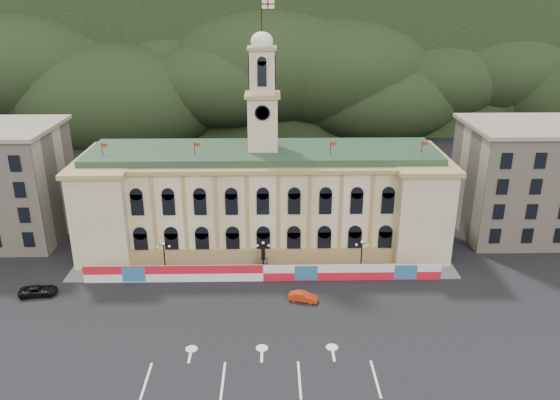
{
  "coord_description": "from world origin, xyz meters",
  "views": [
    {
      "loc": [
        1.1,
        -52.57,
        37.83
      ],
      "look_at": [
        2.41,
        18.0,
        11.0
      ],
      "focal_mm": 35.0,
      "sensor_mm": 36.0,
      "label": 1
    }
  ],
  "objects_px": {
    "statue": "(263,263)",
    "red_sedan": "(303,297)",
    "lamp_center": "(263,255)",
    "black_suv": "(38,291)"
  },
  "relations": [
    {
      "from": "statue",
      "to": "black_suv",
      "type": "height_order",
      "value": "statue"
    },
    {
      "from": "statue",
      "to": "black_suv",
      "type": "bearing_deg",
      "value": -168.09
    },
    {
      "from": "lamp_center",
      "to": "red_sedan",
      "type": "xyz_separation_m",
      "value": [
        5.28,
        -7.44,
        -2.44
      ]
    },
    {
      "from": "statue",
      "to": "lamp_center",
      "type": "bearing_deg",
      "value": -90.0
    },
    {
      "from": "lamp_center",
      "to": "red_sedan",
      "type": "bearing_deg",
      "value": -54.63
    },
    {
      "from": "lamp_center",
      "to": "black_suv",
      "type": "relative_size",
      "value": 1.0
    },
    {
      "from": "statue",
      "to": "red_sedan",
      "type": "distance_m",
      "value": 9.98
    },
    {
      "from": "statue",
      "to": "red_sedan",
      "type": "height_order",
      "value": "statue"
    },
    {
      "from": "lamp_center",
      "to": "red_sedan",
      "type": "distance_m",
      "value": 9.45
    },
    {
      "from": "statue",
      "to": "red_sedan",
      "type": "xyz_separation_m",
      "value": [
        5.28,
        -8.44,
        -0.56
      ]
    }
  ]
}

